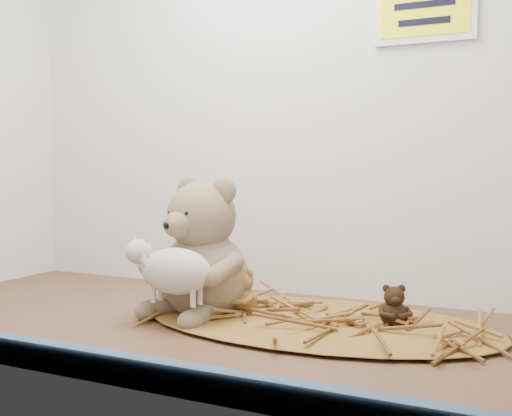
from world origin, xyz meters
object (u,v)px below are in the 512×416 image
at_px(main_teddy, 204,247).
at_px(mini_teddy_tan, 243,289).
at_px(toy_lamb, 176,271).
at_px(mini_teddy_brown, 394,304).

bearing_deg(main_teddy, mini_teddy_tan, 25.53).
bearing_deg(toy_lamb, mini_teddy_tan, 54.66).
relative_size(toy_lamb, mini_teddy_brown, 2.46).
relative_size(mini_teddy_tan, mini_teddy_brown, 1.19).
xyz_separation_m(toy_lamb, mini_teddy_tan, (0.07, 0.10, -0.04)).
xyz_separation_m(main_teddy, toy_lamb, (0.00, -0.09, -0.03)).
bearing_deg(mini_teddy_tan, toy_lamb, -103.54).
bearing_deg(mini_teddy_brown, mini_teddy_tan, 161.66).
distance_m(toy_lamb, mini_teddy_brown, 0.35).
distance_m(main_teddy, mini_teddy_brown, 0.33).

